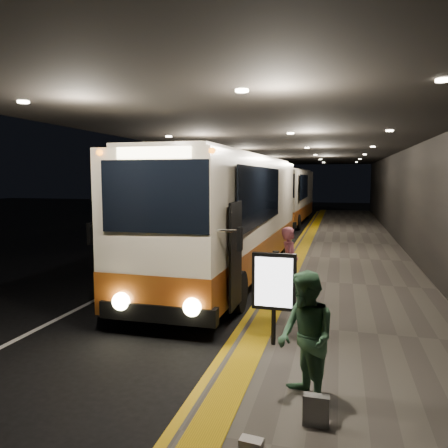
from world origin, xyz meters
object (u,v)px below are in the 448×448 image
at_px(passenger_waiting_green, 306,338).
at_px(passenger_boarding, 289,263).
at_px(coach_second, 288,198).
at_px(bag_polka, 316,410).
at_px(stanchion_post, 276,273).
at_px(coach_main, 231,220).
at_px(info_sign, 274,283).

bearing_deg(passenger_waiting_green, passenger_boarding, 158.63).
distance_m(passenger_boarding, passenger_waiting_green, 5.18).
height_order(coach_second, bag_polka, coach_second).
bearing_deg(passenger_boarding, stanchion_post, 43.26).
relative_size(passenger_waiting_green, bag_polka, 4.66).
relative_size(bag_polka, stanchion_post, 0.35).
bearing_deg(coach_second, coach_main, -88.32).
bearing_deg(bag_polka, coach_second, 97.48).
height_order(coach_second, stanchion_post, coach_second).
bearing_deg(stanchion_post, coach_second, 95.76).
distance_m(coach_main, passenger_boarding, 3.64).
distance_m(passenger_boarding, stanchion_post, 0.63).
xyz_separation_m(passenger_waiting_green, bag_polka, (0.18, -0.53, -0.71)).
distance_m(coach_second, passenger_waiting_green, 24.65).
distance_m(passenger_boarding, bag_polka, 5.77).
distance_m(passenger_waiting_green, stanchion_post, 5.60).
xyz_separation_m(passenger_boarding, stanchion_post, (-0.39, 0.35, -0.35)).
distance_m(coach_second, bag_polka, 25.23).
xyz_separation_m(coach_main, passenger_boarding, (2.23, -2.78, -0.76)).
distance_m(coach_second, stanchion_post, 19.11).
bearing_deg(coach_main, passenger_waiting_green, -67.86).
bearing_deg(info_sign, coach_main, 112.25).
bearing_deg(stanchion_post, info_sign, -82.45).
bearing_deg(passenger_waiting_green, bag_polka, -11.39).
bearing_deg(coach_main, coach_second, 91.52).
bearing_deg(passenger_boarding, coach_main, 33.41).
relative_size(passenger_boarding, passenger_waiting_green, 1.00).
xyz_separation_m(coach_second, passenger_boarding, (2.31, -19.33, -0.69)).
xyz_separation_m(coach_main, stanchion_post, (1.83, -2.44, -1.11)).
height_order(coach_second, passenger_boarding, coach_second).
relative_size(coach_second, passenger_waiting_green, 6.43).
height_order(coach_second, passenger_waiting_green, coach_second).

